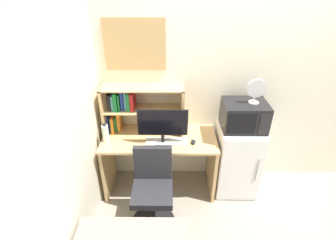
# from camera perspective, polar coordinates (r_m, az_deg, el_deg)

# --- Properties ---
(wall_back) EXTENTS (6.40, 0.04, 2.60)m
(wall_back) POSITION_cam_1_polar(r_m,az_deg,el_deg) (3.19, 22.29, 7.52)
(wall_back) COLOR silver
(wall_back) RESTS_ON ground_plane
(wall_left) EXTENTS (0.04, 4.40, 2.60)m
(wall_left) POSITION_cam_1_polar(r_m,az_deg,el_deg) (1.79, -28.59, -12.25)
(wall_left) COLOR silver
(wall_left) RESTS_ON ground_plane
(desk) EXTENTS (1.31, 0.60, 0.76)m
(desk) POSITION_cam_1_polar(r_m,az_deg,el_deg) (3.07, -1.88, -7.50)
(desk) COLOR tan
(desk) RESTS_ON ground_plane
(hutch_bookshelf) EXTENTS (0.92, 0.29, 0.57)m
(hutch_bookshelf) POSITION_cam_1_polar(r_m,az_deg,el_deg) (2.94, -8.24, 3.23)
(hutch_bookshelf) COLOR tan
(hutch_bookshelf) RESTS_ON desk
(monitor) EXTENTS (0.54, 0.21, 0.42)m
(monitor) POSITION_cam_1_polar(r_m,az_deg,el_deg) (2.71, -1.20, -1.20)
(monitor) COLOR black
(monitor) RESTS_ON desk
(keyboard) EXTENTS (0.46, 0.15, 0.02)m
(keyboard) POSITION_cam_1_polar(r_m,az_deg,el_deg) (2.85, -0.36, -4.87)
(keyboard) COLOR silver
(keyboard) RESTS_ON desk
(computer_mouse) EXTENTS (0.05, 0.08, 0.04)m
(computer_mouse) POSITION_cam_1_polar(r_m,az_deg,el_deg) (2.84, 5.69, -4.91)
(computer_mouse) COLOR black
(computer_mouse) RESTS_ON desk
(water_bottle) EXTENTS (0.07, 0.07, 0.23)m
(water_bottle) POSITION_cam_1_polar(r_m,az_deg,el_deg) (2.89, -13.82, -2.90)
(water_bottle) COLOR silver
(water_bottle) RESTS_ON desk
(mini_fridge) EXTENTS (0.49, 0.49, 0.90)m
(mini_fridge) POSITION_cam_1_polar(r_m,az_deg,el_deg) (3.22, 15.13, -8.47)
(mini_fridge) COLOR white
(mini_fridge) RESTS_ON ground_plane
(microwave) EXTENTS (0.47, 0.38, 0.31)m
(microwave) POSITION_cam_1_polar(r_m,az_deg,el_deg) (2.90, 16.66, 0.99)
(microwave) COLOR black
(microwave) RESTS_ON mini_fridge
(desk_fan) EXTENTS (0.20, 0.11, 0.27)m
(desk_fan) POSITION_cam_1_polar(r_m,az_deg,el_deg) (2.79, 19.12, 6.37)
(desk_fan) COLOR silver
(desk_fan) RESTS_ON microwave
(desk_chair) EXTENTS (0.47, 0.47, 0.90)m
(desk_chair) POSITION_cam_1_polar(r_m,az_deg,el_deg) (2.77, -3.39, -16.03)
(desk_chair) COLOR black
(desk_chair) RESTS_ON ground_plane
(wall_corkboard) EXTENTS (0.65, 0.02, 0.54)m
(wall_corkboard) POSITION_cam_1_polar(r_m,az_deg,el_deg) (2.82, -7.47, 16.43)
(wall_corkboard) COLOR tan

